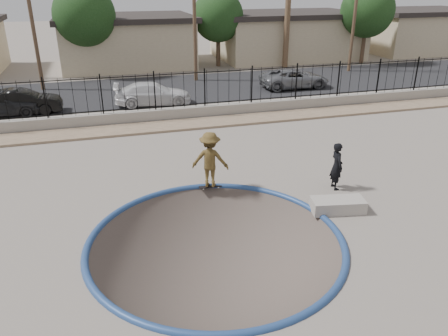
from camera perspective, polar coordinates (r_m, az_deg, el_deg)
name	(u,v)px	position (r m, az deg, el deg)	size (l,w,h in m)	color
ground	(153,132)	(24.09, -9.21, 4.71)	(120.00, 120.00, 2.20)	#6E635C
bowl_pit	(216,241)	(11.97, -1.06, -9.54)	(6.84, 6.84, 1.80)	#463B36
coping_ring	(216,241)	(11.97, -1.06, -9.54)	(7.04, 7.04, 0.20)	navy
rock_strip	(160,127)	(21.09, -8.39, 5.35)	(42.00, 1.60, 0.11)	tan
retaining_wall	(156,115)	(22.06, -8.85, 6.80)	(42.00, 0.45, 0.60)	gray
fence	(155,92)	(21.75, -9.04, 9.83)	(40.00, 0.04, 1.80)	black
street	(142,91)	(28.57, -10.72, 9.90)	(90.00, 8.00, 0.04)	black
house_center	(127,40)	(37.57, -12.61, 15.98)	(10.60, 8.60, 3.90)	tan
house_east	(286,35)	(40.99, 8.15, 16.87)	(12.60, 8.60, 3.90)	tan
house_east_far	(419,30)	(48.38, 24.14, 16.14)	(11.60, 8.60, 3.90)	tan
utility_pole_left	(31,12)	(29.95, -23.95, 18.11)	(1.70, 0.24, 9.00)	#473323
utility_pole_mid	(194,5)	(30.47, -3.92, 20.47)	(1.70, 0.24, 9.50)	#473323
utility_pole_right	(356,6)	(35.09, 16.83, 19.57)	(1.70, 0.24, 9.00)	#473323
street_tree_left	(84,15)	(33.79, -17.79, 18.47)	(4.32, 4.32, 6.36)	#473323
street_tree_mid	(218,16)	(36.10, -0.78, 19.20)	(3.96, 3.96, 5.83)	#473323
street_tree_right	(367,10)	(39.26, 18.23, 18.97)	(4.32, 4.32, 6.36)	#473323
skater	(210,162)	(14.44, -1.83, 0.74)	(1.22, 0.70, 1.89)	brown
skateboard	(210,187)	(14.81, -1.78, -2.44)	(0.78, 0.22, 0.07)	black
videographer	(337,166)	(14.97, 14.50, 0.25)	(0.59, 0.39, 1.62)	black
concrete_ledge	(338,205)	(13.76, 14.62, -4.73)	(1.60, 0.70, 0.40)	#A29A90
car_b	(22,102)	(25.11, -24.91, 7.84)	(1.37, 3.93, 1.30)	black
car_c	(153,94)	(24.97, -9.28, 9.55)	(1.71, 4.21, 1.22)	silver
car_d	(294,78)	(29.00, 9.18, 11.50)	(2.05, 4.44, 1.23)	gray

